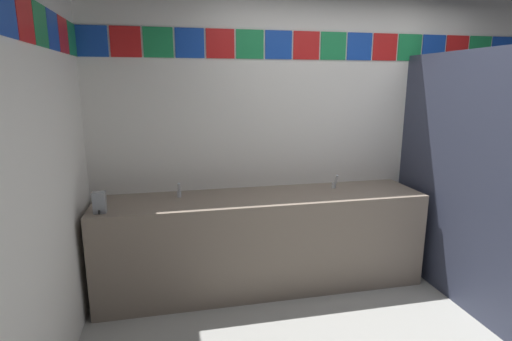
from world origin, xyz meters
The scene contains 8 objects.
wall_back centered at (0.00, 1.54, 1.30)m, with size 4.58×0.09×2.59m.
wall_side centered at (-2.33, 0.00, 1.30)m, with size 0.09×2.99×2.59m.
vanity_counter centered at (-0.84, 1.19, 0.42)m, with size 2.79×0.61×0.83m.
faucet_left centered at (-1.54, 1.28, 0.88)m, with size 0.04×0.10×0.14m.
faucet_right centered at (-0.15, 1.28, 0.88)m, with size 0.04×0.10×0.14m.
soap_dispenser centered at (-2.12, 1.01, 0.91)m, with size 0.09×0.09×0.16m.
stall_divider centered at (0.82, 0.46, 1.01)m, with size 0.92×1.55×2.02m.
toilet centered at (1.28, 1.08, 0.30)m, with size 0.39×0.49×0.74m.
Camera 1 is at (-1.57, -1.94, 1.77)m, focal length 27.44 mm.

